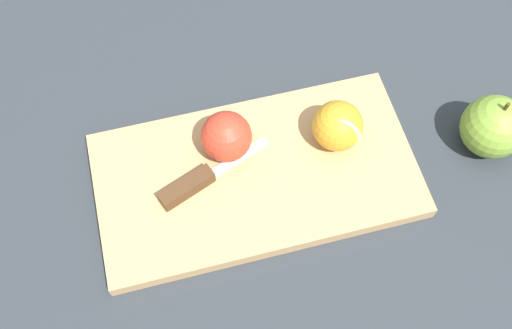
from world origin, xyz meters
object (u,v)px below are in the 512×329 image
object	(u,v)px
apple_whole	(493,127)
apple_half_right	(226,137)
apple_half_left	(337,126)
knife	(192,184)

from	to	relation	value
apple_whole	apple_half_right	bearing A→B (deg)	-17.33
apple_half_right	apple_whole	bearing A→B (deg)	-150.81
apple_half_left	knife	world-z (taller)	apple_half_left
apple_half_left	apple_whole	bearing A→B (deg)	115.10
apple_whole	knife	bearing A→B (deg)	-9.64
apple_half_right	knife	distance (m)	0.07
apple_half_left	apple_whole	size ratio (longest dim) A/B	0.69
apple_half_left	knife	xyz separation A→B (m)	(0.20, 0.00, -0.02)
apple_half_left	knife	bearing A→B (deg)	-45.48
apple_half_left	apple_whole	xyz separation A→B (m)	(-0.19, 0.07, -0.01)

